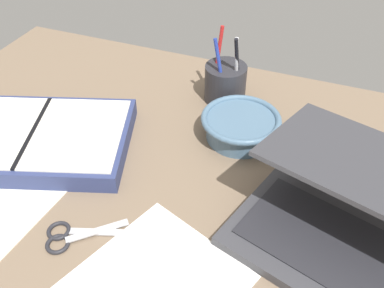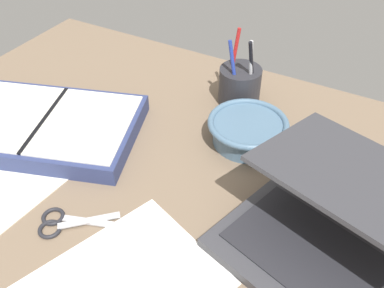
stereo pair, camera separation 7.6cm
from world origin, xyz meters
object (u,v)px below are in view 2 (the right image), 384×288
Objects in this scene: laptop at (334,235)px; bowl at (248,130)px; planner at (47,126)px; scissors at (61,222)px; pen_cup at (240,85)px.

bowl is (-21.90, 19.29, -1.90)cm from laptop.
bowl reaches higher than planner.
planner is 25.21cm from scissors.
planner is 3.27× the size of scissors.
planner is at bearing -164.90° from laptop.
planner is (-59.02, 1.72, -2.91)cm from laptop.
laptop is 2.24× the size of pen_cup.
laptop is 43.41cm from scissors.
laptop reaches higher than scissors.
pen_cup is at bearing 120.76° from bowl.
pen_cup is (-7.18, 12.06, 1.49)cm from bowl.
laptop is at bearing -47.15° from pen_cup.
planner reaches higher than scissors.
laptop is 2.89× the size of scissors.
laptop reaches higher than bowl.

